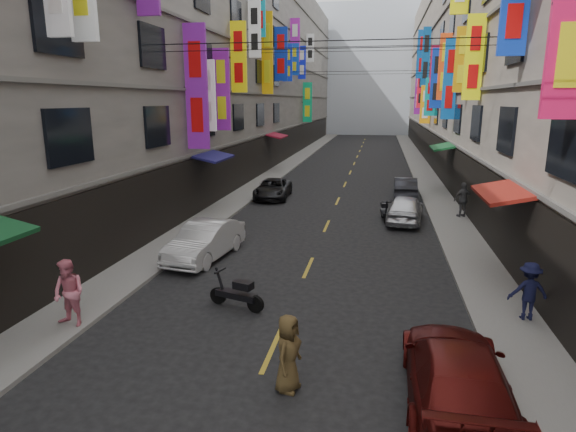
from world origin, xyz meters
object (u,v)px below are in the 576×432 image
at_px(scooter_crossing, 237,294).
at_px(pedestrian_rnear, 529,291).
at_px(pedestrian_rfar, 463,200).
at_px(car_left_mid, 205,241).
at_px(car_right_near, 456,375).
at_px(pedestrian_lfar, 69,293).
at_px(scooter_far_right, 384,212).
at_px(car_left_far, 273,189).
at_px(car_right_far, 405,187).
at_px(car_right_mid, 405,209).
at_px(pedestrian_crossing, 288,353).

distance_m(scooter_crossing, pedestrian_rnear, 7.98).
bearing_deg(pedestrian_rfar, car_left_mid, 14.52).
bearing_deg(car_left_mid, car_right_near, -36.76).
height_order(scooter_crossing, pedestrian_rfar, pedestrian_rfar).
height_order(pedestrian_lfar, pedestrian_rfar, pedestrian_lfar).
bearing_deg(pedestrian_rnear, scooter_far_right, -74.71).
bearing_deg(scooter_crossing, pedestrian_rfar, -15.60).
relative_size(car_left_far, car_right_far, 1.10).
relative_size(car_left_far, car_right_mid, 1.04).
height_order(scooter_far_right, pedestrian_crossing, pedestrian_crossing).
bearing_deg(scooter_crossing, car_left_far, 26.15).
bearing_deg(car_right_far, pedestrian_crossing, 82.27).
relative_size(car_left_mid, pedestrian_lfar, 2.39).
distance_m(scooter_far_right, pedestrian_crossing, 15.38).
bearing_deg(car_right_near, car_left_mid, -43.33).
bearing_deg(car_right_mid, car_left_far, -24.00).
bearing_deg(car_left_far, pedestrian_rnear, -59.13).
relative_size(scooter_crossing, car_right_far, 0.46).
relative_size(car_right_near, car_right_mid, 1.17).
height_order(scooter_crossing, car_left_mid, car_left_mid).
relative_size(car_left_far, car_right_near, 0.89).
xyz_separation_m(car_right_near, pedestrian_rnear, (2.43, 4.21, 0.23)).
height_order(car_right_mid, car_right_far, car_right_mid).
relative_size(scooter_far_right, pedestrian_lfar, 1.01).
height_order(car_left_far, car_right_mid, car_right_mid).
height_order(car_right_mid, pedestrian_rfar, pedestrian_rfar).
distance_m(car_right_mid, pedestrian_rfar, 3.14).
bearing_deg(car_right_near, car_right_far, -89.14).
bearing_deg(pedestrian_rfar, car_right_mid, -0.90).
relative_size(car_left_far, pedestrian_rfar, 2.39).
height_order(pedestrian_lfar, pedestrian_rnear, pedestrian_lfar).
relative_size(car_right_far, pedestrian_lfar, 2.16).
distance_m(car_left_mid, car_left_far, 11.88).
bearing_deg(scooter_far_right, car_right_far, -108.51).
height_order(scooter_crossing, car_right_far, car_right_far).
xyz_separation_m(car_right_mid, car_right_far, (0.27, 6.43, -0.06)).
bearing_deg(pedestrian_lfar, car_left_far, 96.58).
bearing_deg(pedestrian_rfar, scooter_far_right, -9.66).
distance_m(pedestrian_lfar, pedestrian_rfar, 18.91).
bearing_deg(car_right_mid, pedestrian_rnear, 111.34).
distance_m(pedestrian_rfar, pedestrian_crossing, 17.27).
distance_m(car_left_far, pedestrian_rnear, 18.64).
bearing_deg(pedestrian_crossing, car_left_mid, 44.41).
bearing_deg(pedestrian_lfar, car_right_mid, 66.75).
height_order(car_left_mid, car_right_near, car_left_mid).
height_order(car_right_far, pedestrian_rnear, pedestrian_rnear).
height_order(car_left_mid, pedestrian_crossing, pedestrian_crossing).
bearing_deg(car_left_far, scooter_crossing, -84.33).
distance_m(car_right_mid, pedestrian_crossing, 15.31).
xyz_separation_m(scooter_far_right, car_left_mid, (-6.72, -7.43, 0.26)).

